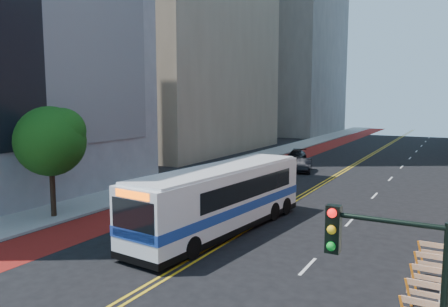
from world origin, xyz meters
name	(u,v)px	position (x,y,z in m)	size (l,w,h in m)	color
ground	(131,297)	(0.00, 0.00, 0.00)	(160.00, 160.00, 0.00)	black
sidewalk_left	(229,165)	(-12.00, 30.00, 0.07)	(4.00, 140.00, 0.15)	gray
bus_lane_paint	(261,168)	(-8.10, 30.00, 0.00)	(3.60, 140.00, 0.01)	maroon
center_line_inner	(336,174)	(-0.18, 30.00, 0.00)	(0.14, 140.00, 0.01)	gold
center_line_outer	(340,175)	(0.18, 30.00, 0.00)	(0.14, 140.00, 0.01)	gold
lane_dashes	(402,167)	(4.80, 38.00, 0.01)	(0.14, 98.20, 0.01)	silver
construction_barriers	(424,300)	(9.60, 3.42, 0.68)	(1.42, 10.91, 1.00)	orange
street_tree	(51,138)	(-11.24, 6.04, 4.91)	(4.20, 4.20, 6.70)	black
traffic_signal	(391,291)	(9.41, -3.51, 3.72)	(2.21, 0.34, 5.07)	black
transit_bus	(222,198)	(-0.99, 8.73, 1.88)	(4.14, 13.34, 3.61)	white
car_a	(266,166)	(-6.59, 27.77, 0.68)	(1.61, 4.00, 1.36)	black
car_b	(304,165)	(-3.41, 29.95, 0.67)	(1.41, 4.04, 1.33)	black
car_c	(296,156)	(-6.47, 36.20, 0.66)	(1.85, 4.54, 1.32)	black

